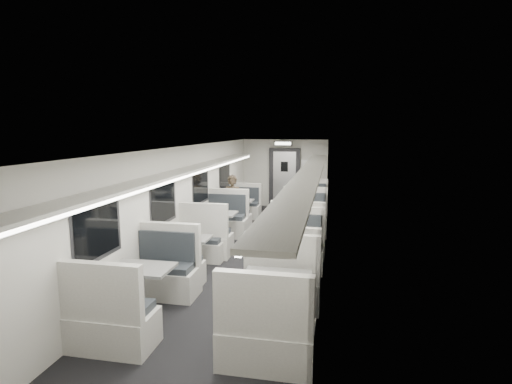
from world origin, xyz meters
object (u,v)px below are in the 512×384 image
at_px(booth_right_a, 308,210).
at_px(vestibule_door, 284,178).
at_px(booth_left_d, 141,292).
at_px(booth_right_c, 289,264).
at_px(booth_left_a, 239,211).
at_px(exit_sign, 283,143).
at_px(passenger, 233,203).
at_px(booth_right_b, 302,228).
at_px(booth_right_d, 277,302).
at_px(booth_left_c, 190,254).
at_px(booth_left_b, 217,228).

distance_m(booth_right_a, vestibule_door, 2.62).
distance_m(booth_left_d, booth_right_c, 2.57).
bearing_deg(booth_left_a, booth_left_d, -90.00).
bearing_deg(exit_sign, passenger, -106.82).
bearing_deg(exit_sign, booth_right_b, -76.54).
xyz_separation_m(booth_right_a, booth_right_d, (0.00, -6.54, 0.01)).
height_order(booth_left_c, exit_sign, exit_sign).
xyz_separation_m(booth_right_c, exit_sign, (-1.00, 6.78, 1.87)).
height_order(booth_right_c, passenger, passenger).
height_order(booth_left_a, passenger, passenger).
xyz_separation_m(booth_left_a, booth_left_d, (0.00, -6.10, 0.04)).
xyz_separation_m(booth_left_b, exit_sign, (1.00, 4.57, 1.87)).
height_order(booth_left_c, passenger, passenger).
relative_size(booth_left_a, booth_right_a, 0.90).
xyz_separation_m(booth_left_b, booth_right_c, (2.00, -2.22, 0.01)).
bearing_deg(booth_left_b, booth_right_c, -47.94).
height_order(booth_right_b, exit_sign, exit_sign).
distance_m(vestibule_door, exit_sign, 1.33).
bearing_deg(booth_left_c, booth_right_b, 48.15).
bearing_deg(booth_left_c, booth_right_a, 66.33).
xyz_separation_m(booth_left_a, booth_right_a, (2.00, 0.45, 0.04)).
xyz_separation_m(booth_right_d, vestibule_door, (-1.00, 8.87, 0.63)).
relative_size(booth_left_d, passenger, 1.46).
xyz_separation_m(booth_left_c, booth_right_b, (2.00, 2.23, 0.07)).
distance_m(booth_right_c, passenger, 4.12).
bearing_deg(booth_right_c, booth_left_a, 114.04).
relative_size(booth_left_a, booth_right_b, 0.86).
relative_size(booth_left_c, passenger, 1.28).
distance_m(booth_right_b, booth_right_c, 2.61).
relative_size(booth_left_b, booth_right_c, 0.98).
height_order(booth_right_c, exit_sign, exit_sign).
xyz_separation_m(booth_right_b, vestibule_door, (-1.00, 4.67, 0.62)).
distance_m(booth_left_c, booth_right_a, 4.98).
height_order(booth_left_a, booth_left_b, booth_left_b).
bearing_deg(booth_right_c, vestibule_door, 97.83).
xyz_separation_m(booth_left_d, booth_right_d, (2.00, 0.02, 0.01)).
bearing_deg(booth_right_c, booth_left_c, 169.45).
distance_m(booth_left_a, booth_left_b, 2.27).
distance_m(booth_left_b, booth_right_a, 3.37).
distance_m(booth_left_b, booth_right_b, 2.04).
distance_m(booth_left_b, passenger, 1.43).
relative_size(booth_left_b, booth_left_d, 1.01).
relative_size(booth_left_c, booth_right_b, 0.84).
bearing_deg(booth_left_a, booth_left_b, -90.00).
height_order(booth_left_a, vestibule_door, vestibule_door).
bearing_deg(exit_sign, booth_left_a, -113.50).
distance_m(booth_left_c, passenger, 3.26).
bearing_deg(booth_right_b, passenger, 153.10).
bearing_deg(booth_right_a, booth_left_a, -167.30).
distance_m(booth_right_b, passenger, 2.23).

